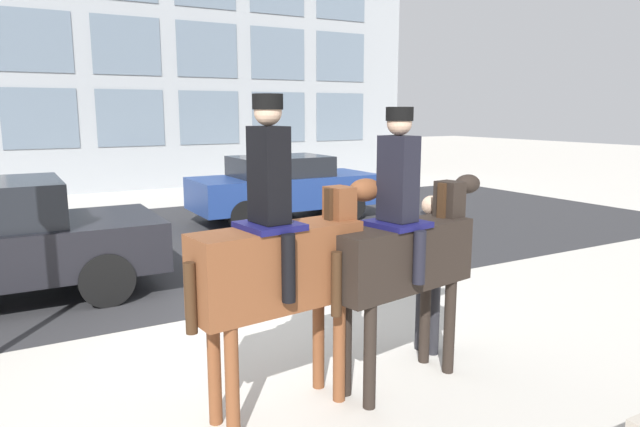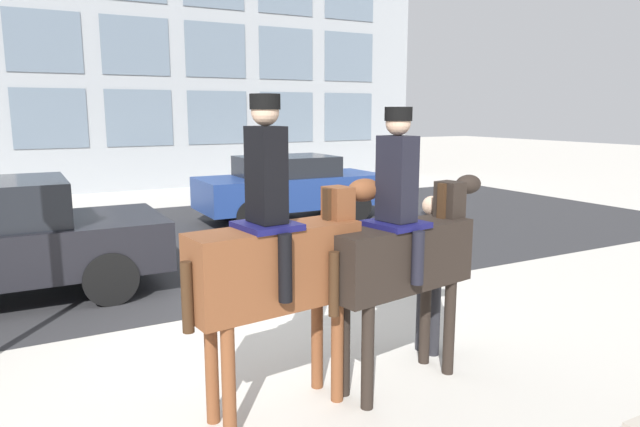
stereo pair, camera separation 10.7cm
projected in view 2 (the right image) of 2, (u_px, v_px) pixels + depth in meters
ground_plane at (251, 323)px, 6.93m from camera, size 80.00×80.00×0.00m
road_surface at (161, 244)px, 11.04m from camera, size 23.68×8.50×0.01m
mounted_horse_lead at (279, 257)px, 4.69m from camera, size 1.92×0.65×2.67m
mounted_horse_companion at (404, 248)px, 5.19m from camera, size 1.93×0.70×2.58m
pedestrian_bystander at (430, 262)px, 5.92m from camera, size 0.82×0.55×1.69m
street_car_far_lane at (290, 187)px, 13.35m from camera, size 4.31×1.81×1.52m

